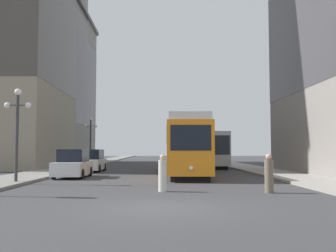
# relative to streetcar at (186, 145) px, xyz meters

# --- Properties ---
(ground_plane) EXTENTS (200.00, 200.00, 0.00)m
(ground_plane) POSITION_rel_streetcar_xyz_m (-1.92, -14.98, -2.10)
(ground_plane) COLOR #38383A
(sidewalk_left) EXTENTS (3.32, 120.00, 0.15)m
(sidewalk_left) POSITION_rel_streetcar_xyz_m (-10.44, 25.02, -2.03)
(sidewalk_left) COLOR gray
(sidewalk_left) RESTS_ON ground
(sidewalk_right) EXTENTS (3.32, 120.00, 0.15)m
(sidewalk_right) POSITION_rel_streetcar_xyz_m (6.60, 25.02, -2.03)
(sidewalk_right) COLOR gray
(sidewalk_right) RESTS_ON ground
(streetcar) EXTENTS (3.04, 12.98, 3.89)m
(streetcar) POSITION_rel_streetcar_xyz_m (0.00, 0.00, 0.00)
(streetcar) COLOR black
(streetcar) RESTS_ON ground
(transit_bus) EXTENTS (2.96, 11.82, 3.45)m
(transit_bus) POSITION_rel_streetcar_xyz_m (2.95, 12.24, -0.15)
(transit_bus) COLOR black
(transit_bus) RESTS_ON ground
(parked_car_left_near) EXTENTS (1.98, 4.30, 1.82)m
(parked_car_left_near) POSITION_rel_streetcar_xyz_m (-7.48, 4.70, -1.26)
(parked_car_left_near) COLOR black
(parked_car_left_near) RESTS_ON ground
(parked_car_left_mid) EXTENTS (1.92, 4.36, 1.82)m
(parked_car_left_mid) POSITION_rel_streetcar_xyz_m (-7.48, -2.10, -1.26)
(parked_car_left_mid) COLOR black
(parked_car_left_mid) RESTS_ON ground
(pedestrian_crossing_near) EXTENTS (0.36, 0.36, 1.62)m
(pedestrian_crossing_near) POSITION_rel_streetcar_xyz_m (2.64, -11.07, -1.35)
(pedestrian_crossing_near) COLOR #6B5B4C
(pedestrian_crossing_near) RESTS_ON ground
(pedestrian_crossing_far) EXTENTS (0.35, 0.35, 1.58)m
(pedestrian_crossing_far) POSITION_rel_streetcar_xyz_m (-1.78, -10.44, -1.36)
(pedestrian_crossing_far) COLOR beige
(pedestrian_crossing_far) RESTS_ON ground
(lamp_post_left_near) EXTENTS (1.41, 0.36, 4.86)m
(lamp_post_left_near) POSITION_rel_streetcar_xyz_m (-9.38, -6.80, 1.29)
(lamp_post_left_near) COLOR #333338
(lamp_post_left_near) RESTS_ON sidewalk_left
(lamp_post_left_far) EXTENTS (1.41, 0.36, 5.14)m
(lamp_post_left_far) POSITION_rel_streetcar_xyz_m (-9.38, 14.54, 1.45)
(lamp_post_left_far) COLOR #333338
(lamp_post_left_far) RESTS_ON sidewalk_left
(building_left_corner) EXTENTS (16.06, 22.12, 32.17)m
(building_left_corner) POSITION_rel_streetcar_xyz_m (-19.83, 15.46, 14.49)
(building_left_corner) COLOR gray
(building_left_corner) RESTS_ON ground
(building_left_midblock) EXTENTS (14.10, 15.54, 20.86)m
(building_left_midblock) POSITION_rel_streetcar_xyz_m (-18.85, 26.49, 8.63)
(building_left_midblock) COLOR gray
(building_left_midblock) RESTS_ON ground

